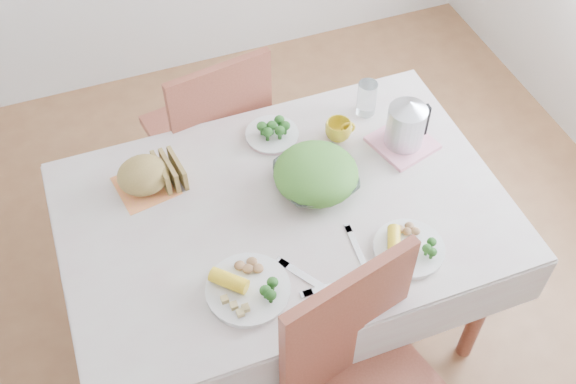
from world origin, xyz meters
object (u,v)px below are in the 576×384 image
object	(u,v)px
dining_table	(285,272)
salad_bowl	(316,179)
chair_far	(207,135)
electric_kettle	(407,121)
dinner_plate_left	(248,290)
dinner_plate_right	(409,248)
yellow_mug	(338,130)

from	to	relation	value
dining_table	salad_bowl	xyz separation A→B (m)	(0.14, 0.06, 0.42)
chair_far	electric_kettle	size ratio (longest dim) A/B	5.04
electric_kettle	salad_bowl	bearing A→B (deg)	177.87
dinner_plate_left	electric_kettle	xyz separation A→B (m)	(0.73, 0.40, 0.11)
dinner_plate_left	electric_kettle	size ratio (longest dim) A/B	1.35
chair_far	salad_bowl	world-z (taller)	chair_far
chair_far	dinner_plate_left	distance (m)	1.05
chair_far	dinner_plate_left	xyz separation A→B (m)	(-0.12, -1.00, 0.31)
dining_table	salad_bowl	size ratio (longest dim) A/B	5.07
dinner_plate_left	dinner_plate_right	bearing A→B (deg)	-3.70
dinner_plate_left	yellow_mug	distance (m)	0.73
dining_table	salad_bowl	world-z (taller)	salad_bowl
dinner_plate_left	chair_far	bearing A→B (deg)	82.87
salad_bowl	dining_table	bearing A→B (deg)	-156.74
salad_bowl	dinner_plate_right	bearing A→B (deg)	-63.65
dining_table	electric_kettle	world-z (taller)	electric_kettle
dining_table	dinner_plate_right	size ratio (longest dim) A/B	6.03
dining_table	dinner_plate_left	bearing A→B (deg)	-129.24
electric_kettle	dinner_plate_right	bearing A→B (deg)	-127.70
electric_kettle	yellow_mug	bearing A→B (deg)	137.96
dinner_plate_left	dinner_plate_right	distance (m)	0.54
dinner_plate_right	yellow_mug	size ratio (longest dim) A/B	2.36
yellow_mug	electric_kettle	bearing A→B (deg)	-28.68
electric_kettle	dinner_plate_left	bearing A→B (deg)	-164.62
chair_far	yellow_mug	distance (m)	0.71
dinner_plate_right	electric_kettle	world-z (taller)	electric_kettle
chair_far	dinner_plate_left	size ratio (longest dim) A/B	3.73
dining_table	salad_bowl	distance (m)	0.45
dining_table	yellow_mug	xyz separation A→B (m)	(0.30, 0.25, 0.43)
electric_kettle	chair_far	bearing A→B (deg)	122.11
salad_bowl	yellow_mug	distance (m)	0.25
salad_bowl	dinner_plate_left	world-z (taller)	salad_bowl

